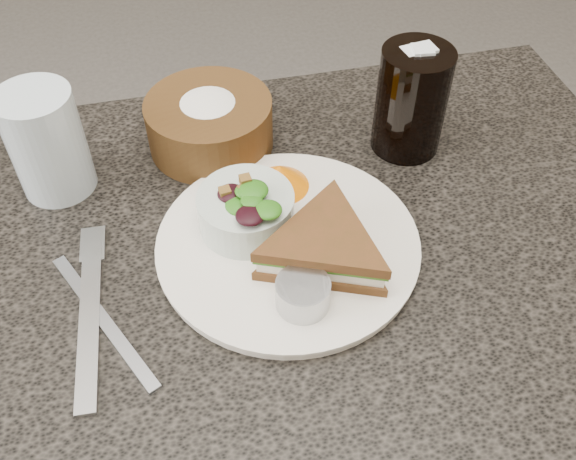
{
  "coord_description": "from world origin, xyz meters",
  "views": [
    {
      "loc": [
        -0.07,
        -0.43,
        1.29
      ],
      "look_at": [
        0.04,
        0.03,
        0.78
      ],
      "focal_mm": 40.0,
      "sensor_mm": 36.0,
      "label": 1
    }
  ],
  "objects_px": {
    "bread_basket": "(209,116)",
    "water_glass": "(47,143)",
    "sandwich": "(324,247)",
    "dressing_ramekin": "(303,294)",
    "cola_glass": "(412,97)",
    "salad_bowl": "(246,206)",
    "dinner_plate": "(288,245)",
    "dining_table": "(267,429)"
  },
  "relations": [
    {
      "from": "dressing_ramekin",
      "to": "cola_glass",
      "type": "bearing_deg",
      "value": 49.6
    },
    {
      "from": "sandwich",
      "to": "dressing_ramekin",
      "type": "relative_size",
      "value": 2.95
    },
    {
      "from": "sandwich",
      "to": "dining_table",
      "type": "bearing_deg",
      "value": -163.15
    },
    {
      "from": "water_glass",
      "to": "dressing_ramekin",
      "type": "bearing_deg",
      "value": -46.02
    },
    {
      "from": "sandwich",
      "to": "cola_glass",
      "type": "xyz_separation_m",
      "value": [
        0.16,
        0.18,
        0.04
      ]
    },
    {
      "from": "dinner_plate",
      "to": "sandwich",
      "type": "bearing_deg",
      "value": -48.54
    },
    {
      "from": "dinner_plate",
      "to": "sandwich",
      "type": "relative_size",
      "value": 1.77
    },
    {
      "from": "dressing_ramekin",
      "to": "cola_glass",
      "type": "distance_m",
      "value": 0.3
    },
    {
      "from": "dining_table",
      "to": "dinner_plate",
      "type": "relative_size",
      "value": 3.5
    },
    {
      "from": "dressing_ramekin",
      "to": "water_glass",
      "type": "distance_m",
      "value": 0.35
    },
    {
      "from": "cola_glass",
      "to": "water_glass",
      "type": "bearing_deg",
      "value": 176.92
    },
    {
      "from": "dinner_plate",
      "to": "dressing_ramekin",
      "type": "xyz_separation_m",
      "value": [
        -0.0,
        -0.09,
        0.02
      ]
    },
    {
      "from": "water_glass",
      "to": "bread_basket",
      "type": "bearing_deg",
      "value": 9.92
    },
    {
      "from": "dinner_plate",
      "to": "salad_bowl",
      "type": "distance_m",
      "value": 0.06
    },
    {
      "from": "sandwich",
      "to": "water_glass",
      "type": "bearing_deg",
      "value": 166.85
    },
    {
      "from": "dining_table",
      "to": "bread_basket",
      "type": "bearing_deg",
      "value": 93.99
    },
    {
      "from": "bread_basket",
      "to": "water_glass",
      "type": "relative_size",
      "value": 1.21
    },
    {
      "from": "bread_basket",
      "to": "cola_glass",
      "type": "distance_m",
      "value": 0.25
    },
    {
      "from": "dining_table",
      "to": "cola_glass",
      "type": "height_order",
      "value": "cola_glass"
    },
    {
      "from": "salad_bowl",
      "to": "dinner_plate",
      "type": "bearing_deg",
      "value": -40.75
    },
    {
      "from": "dinner_plate",
      "to": "dressing_ramekin",
      "type": "height_order",
      "value": "dressing_ramekin"
    },
    {
      "from": "dinner_plate",
      "to": "cola_glass",
      "type": "bearing_deg",
      "value": 36.8
    },
    {
      "from": "dining_table",
      "to": "water_glass",
      "type": "bearing_deg",
      "value": 137.07
    },
    {
      "from": "dining_table",
      "to": "dinner_plate",
      "type": "xyz_separation_m",
      "value": [
        0.04,
        0.03,
        0.38
      ]
    },
    {
      "from": "dining_table",
      "to": "salad_bowl",
      "type": "distance_m",
      "value": 0.42
    },
    {
      "from": "dinner_plate",
      "to": "sandwich",
      "type": "height_order",
      "value": "sandwich"
    },
    {
      "from": "sandwich",
      "to": "water_glass",
      "type": "distance_m",
      "value": 0.34
    },
    {
      "from": "bread_basket",
      "to": "sandwich",
      "type": "bearing_deg",
      "value": -69.57
    },
    {
      "from": "dinner_plate",
      "to": "cola_glass",
      "type": "distance_m",
      "value": 0.24
    },
    {
      "from": "dressing_ramekin",
      "to": "bread_basket",
      "type": "height_order",
      "value": "bread_basket"
    },
    {
      "from": "dining_table",
      "to": "dinner_plate",
      "type": "distance_m",
      "value": 0.38
    },
    {
      "from": "dining_table",
      "to": "dressing_ramekin",
      "type": "relative_size",
      "value": 18.22
    },
    {
      "from": "dining_table",
      "to": "dressing_ramekin",
      "type": "height_order",
      "value": "dressing_ramekin"
    },
    {
      "from": "water_glass",
      "to": "sandwich",
      "type": "bearing_deg",
      "value": -35.68
    },
    {
      "from": "dinner_plate",
      "to": "sandwich",
      "type": "distance_m",
      "value": 0.05
    },
    {
      "from": "dining_table",
      "to": "dressing_ramekin",
      "type": "distance_m",
      "value": 0.41
    },
    {
      "from": "salad_bowl",
      "to": "cola_glass",
      "type": "relative_size",
      "value": 0.72
    },
    {
      "from": "sandwich",
      "to": "salad_bowl",
      "type": "height_order",
      "value": "salad_bowl"
    },
    {
      "from": "dressing_ramekin",
      "to": "water_glass",
      "type": "xyz_separation_m",
      "value": [
        -0.24,
        0.25,
        0.04
      ]
    },
    {
      "from": "dining_table",
      "to": "water_glass",
      "type": "xyz_separation_m",
      "value": [
        -0.21,
        0.19,
        0.44
      ]
    },
    {
      "from": "dining_table",
      "to": "water_glass",
      "type": "height_order",
      "value": "water_glass"
    },
    {
      "from": "dressing_ramekin",
      "to": "bread_basket",
      "type": "bearing_deg",
      "value": 100.12
    }
  ]
}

